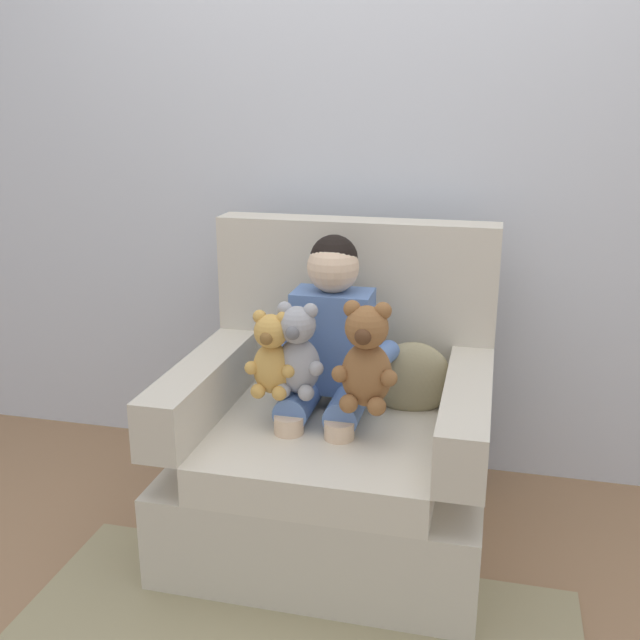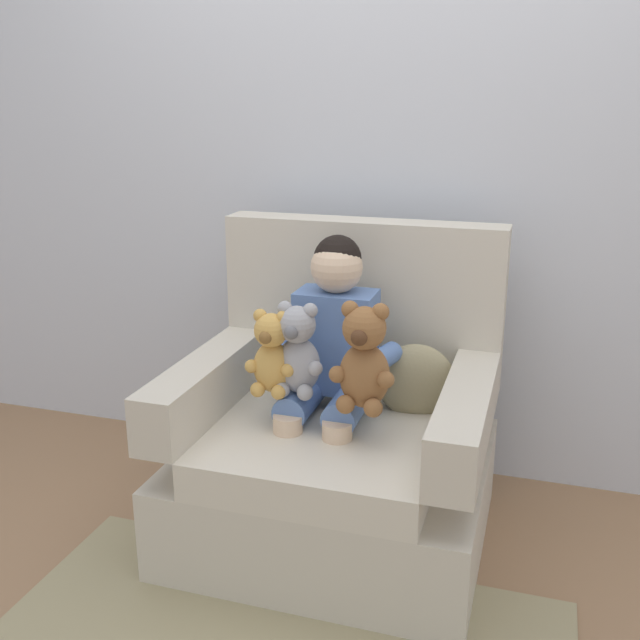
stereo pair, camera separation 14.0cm
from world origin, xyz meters
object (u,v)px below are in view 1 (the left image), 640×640
object	(u,v)px
armchair	(336,443)
plush_grey	(298,352)
seated_child	(328,351)
plush_honey	(272,356)
throw_pillow	(412,379)
plush_brown	(366,359)

from	to	relation	value
armchair	plush_grey	world-z (taller)	armchair
seated_child	plush_honey	xyz separation A→B (m)	(-0.14, -0.16, 0.02)
plush_honey	throw_pillow	distance (m)	0.50
plush_grey	armchair	bearing A→B (deg)	66.14
armchair	plush_honey	size ratio (longest dim) A/B	3.77
plush_brown	plush_honey	bearing A→B (deg)	-168.41
armchair	plush_brown	size ratio (longest dim) A/B	3.10
throw_pillow	plush_honey	bearing A→B (deg)	-148.41
armchair	seated_child	bearing A→B (deg)	158.25
plush_brown	plush_honey	world-z (taller)	plush_brown
plush_grey	plush_brown	bearing A→B (deg)	1.91
plush_grey	plush_brown	world-z (taller)	plush_brown
seated_child	plush_grey	xyz separation A→B (m)	(-0.07, -0.13, 0.04)
plush_grey	plush_honey	xyz separation A→B (m)	(-0.08, -0.02, -0.01)
armchair	throw_pillow	world-z (taller)	armchair
plush_brown	throw_pillow	world-z (taller)	plush_brown
seated_child	plush_honey	distance (m)	0.21
plush_grey	throw_pillow	world-z (taller)	plush_grey
seated_child	plush_brown	xyz separation A→B (m)	(0.16, -0.19, 0.05)
throw_pillow	armchair	bearing A→B (deg)	-155.31
armchair	plush_grey	distance (m)	0.39
seated_child	plush_grey	world-z (taller)	seated_child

